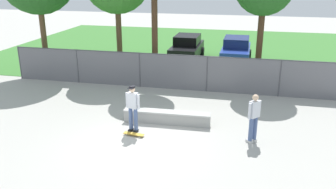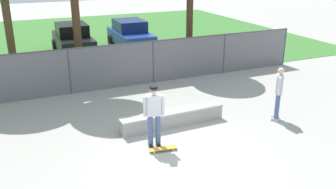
# 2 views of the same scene
# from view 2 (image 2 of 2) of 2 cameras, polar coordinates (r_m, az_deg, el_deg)

# --- Properties ---
(ground_plane) EXTENTS (80.00, 80.00, 0.00)m
(ground_plane) POSITION_cam_2_polar(r_m,az_deg,el_deg) (10.34, 1.69, -9.50)
(ground_plane) COLOR #ADAAA3
(grass_strip) EXTENTS (29.71, 20.00, 0.02)m
(grass_strip) POSITION_cam_2_polar(r_m,az_deg,el_deg) (25.45, -14.79, 8.03)
(grass_strip) COLOR #3D7A33
(grass_strip) RESTS_ON ground
(concrete_ledge) EXTENTS (3.54, 0.58, 0.51)m
(concrete_ledge) POSITION_cam_2_polar(r_m,az_deg,el_deg) (12.00, 0.73, -3.66)
(concrete_ledge) COLOR #999993
(concrete_ledge) RESTS_ON ground
(skateboarder) EXTENTS (0.58, 0.36, 1.84)m
(skateboarder) POSITION_cam_2_polar(r_m,az_deg,el_deg) (10.41, -2.17, -2.93)
(skateboarder) COLOR black
(skateboarder) RESTS_ON ground
(skateboard) EXTENTS (0.82, 0.30, 0.09)m
(skateboard) POSITION_cam_2_polar(r_m,az_deg,el_deg) (10.58, -0.76, -8.30)
(skateboard) COLOR gold
(skateboard) RESTS_ON ground
(chainlink_fence) EXTENTS (17.78, 0.07, 1.86)m
(chainlink_fence) POSITION_cam_2_polar(r_m,az_deg,el_deg) (15.41, -8.40, 4.56)
(chainlink_fence) COLOR #4C4C51
(chainlink_fence) RESTS_ON ground
(car_black) EXTENTS (2.08, 4.23, 1.66)m
(car_black) POSITION_cam_2_polar(r_m,az_deg,el_deg) (21.78, -14.38, 8.31)
(car_black) COLOR black
(car_black) RESTS_ON ground
(car_blue) EXTENTS (2.08, 4.23, 1.66)m
(car_blue) POSITION_cam_2_polar(r_m,az_deg,el_deg) (22.46, -5.80, 9.19)
(car_blue) COLOR #233D9E
(car_blue) RESTS_ON ground
(bystander) EXTENTS (0.45, 0.47, 1.82)m
(bystander) POSITION_cam_2_polar(r_m,az_deg,el_deg) (12.69, 16.61, 0.45)
(bystander) COLOR beige
(bystander) RESTS_ON ground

